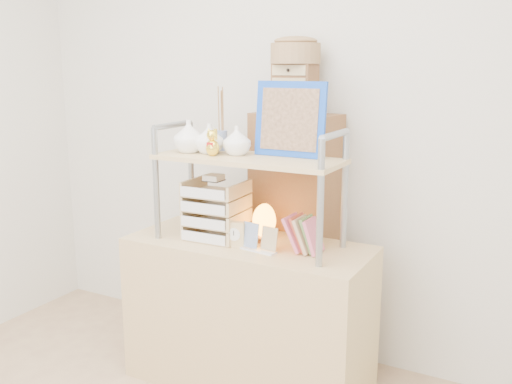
% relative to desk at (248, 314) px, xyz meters
% --- Properties ---
extents(room_shell, '(3.42, 3.41, 2.61)m').
position_rel_desk_xyz_m(room_shell, '(0.00, -0.81, 1.32)').
color(room_shell, silver).
rests_on(room_shell, ground).
extents(desk, '(1.20, 0.50, 0.75)m').
position_rel_desk_xyz_m(desk, '(0.00, 0.00, 0.00)').
color(desk, tan).
rests_on(desk, ground).
extents(cabinet, '(0.48, 0.30, 1.35)m').
position_rel_desk_xyz_m(cabinet, '(0.08, 0.37, 0.30)').
color(cabinet, brown).
rests_on(cabinet, ground).
extents(hutch, '(0.90, 0.34, 0.77)m').
position_rel_desk_xyz_m(hutch, '(-0.05, 0.01, 0.81)').
color(hutch, '#8E959B').
rests_on(hutch, desk).
extents(letter_tray, '(0.27, 0.26, 0.32)m').
position_rel_desk_xyz_m(letter_tray, '(-0.18, -0.02, 0.50)').
color(letter_tray, tan).
rests_on(letter_tray, desk).
extents(salt_lamp, '(0.12, 0.11, 0.19)m').
position_rel_desk_xyz_m(salt_lamp, '(0.05, 0.07, 0.47)').
color(salt_lamp, brown).
rests_on(salt_lamp, desk).
extents(desk_clock, '(0.09, 0.05, 0.12)m').
position_rel_desk_xyz_m(desk_clock, '(-0.02, -0.09, 0.44)').
color(desk_clock, '#DAB975').
rests_on(desk_clock, desk).
extents(postcard_stand, '(0.19, 0.07, 0.13)m').
position_rel_desk_xyz_m(postcard_stand, '(0.11, -0.09, 0.41)').
color(postcard_stand, white).
rests_on(postcard_stand, desk).
extents(drawer_chest, '(0.20, 0.16, 0.25)m').
position_rel_desk_xyz_m(drawer_chest, '(0.08, 0.35, 1.10)').
color(drawer_chest, brown).
rests_on(drawer_chest, cabinet).
extents(woven_basket, '(0.25, 0.25, 0.10)m').
position_rel_desk_xyz_m(woven_basket, '(0.08, 0.35, 1.28)').
color(woven_basket, olive).
rests_on(woven_basket, drawer_chest).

